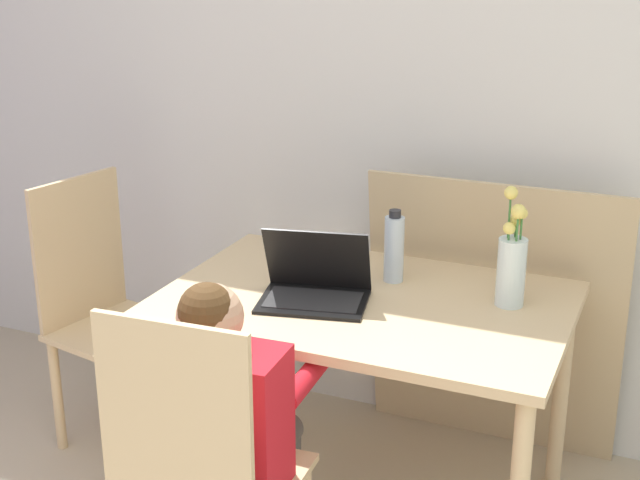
{
  "coord_description": "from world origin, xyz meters",
  "views": [
    {
      "loc": [
        0.85,
        -0.71,
        1.74
      ],
      "look_at": [
        -0.12,
        1.55,
        0.89
      ],
      "focal_mm": 50.0,
      "sensor_mm": 36.0,
      "label": 1
    }
  ],
  "objects_px": {
    "water_bottle": "(394,248)",
    "chair_spare": "(107,314)",
    "laptop": "(315,284)",
    "person_seated": "(224,411)",
    "flower_vase": "(512,263)"
  },
  "relations": [
    {
      "from": "laptop",
      "to": "chair_spare",
      "type": "bearing_deg",
      "value": 160.8
    },
    {
      "from": "chair_spare",
      "to": "water_bottle",
      "type": "height_order",
      "value": "chair_spare"
    },
    {
      "from": "flower_vase",
      "to": "water_bottle",
      "type": "distance_m",
      "value": 0.38
    },
    {
      "from": "chair_spare",
      "to": "person_seated",
      "type": "height_order",
      "value": "person_seated"
    },
    {
      "from": "chair_spare",
      "to": "flower_vase",
      "type": "xyz_separation_m",
      "value": [
        1.37,
        0.09,
        0.36
      ]
    },
    {
      "from": "water_bottle",
      "to": "laptop",
      "type": "bearing_deg",
      "value": -124.47
    },
    {
      "from": "person_seated",
      "to": "flower_vase",
      "type": "xyz_separation_m",
      "value": [
        0.56,
        0.71,
        0.24
      ]
    },
    {
      "from": "laptop",
      "to": "water_bottle",
      "type": "relative_size",
      "value": 1.55
    },
    {
      "from": "water_bottle",
      "to": "person_seated",
      "type": "bearing_deg",
      "value": -103.75
    },
    {
      "from": "water_bottle",
      "to": "chair_spare",
      "type": "bearing_deg",
      "value": -172.13
    },
    {
      "from": "flower_vase",
      "to": "water_bottle",
      "type": "relative_size",
      "value": 1.55
    },
    {
      "from": "person_seated",
      "to": "flower_vase",
      "type": "distance_m",
      "value": 0.93
    },
    {
      "from": "chair_spare",
      "to": "laptop",
      "type": "height_order",
      "value": "chair_spare"
    },
    {
      "from": "laptop",
      "to": "person_seated",
      "type": "bearing_deg",
      "value": -104.93
    },
    {
      "from": "person_seated",
      "to": "flower_vase",
      "type": "height_order",
      "value": "flower_vase"
    }
  ]
}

